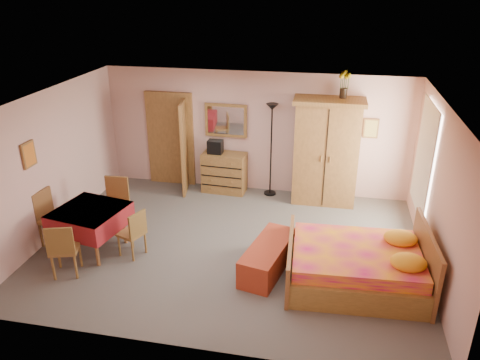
% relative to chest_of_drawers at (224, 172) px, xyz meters
% --- Properties ---
extents(floor, '(6.50, 6.50, 0.00)m').
position_rel_chest_of_drawers_xyz_m(floor, '(0.64, -2.23, -0.44)').
color(floor, '#68635C').
rests_on(floor, ground).
extents(ceiling, '(6.50, 6.50, 0.00)m').
position_rel_chest_of_drawers_xyz_m(ceiling, '(0.64, -2.23, 2.16)').
color(ceiling, brown).
rests_on(ceiling, wall_back).
extents(wall_back, '(6.50, 0.10, 2.60)m').
position_rel_chest_of_drawers_xyz_m(wall_back, '(0.64, 0.27, 0.86)').
color(wall_back, '#D4A59A').
rests_on(wall_back, floor).
extents(wall_front, '(6.50, 0.10, 2.60)m').
position_rel_chest_of_drawers_xyz_m(wall_front, '(0.64, -4.73, 0.86)').
color(wall_front, '#D4A59A').
rests_on(wall_front, floor).
extents(wall_left, '(0.10, 5.00, 2.60)m').
position_rel_chest_of_drawers_xyz_m(wall_left, '(-2.61, -2.23, 0.86)').
color(wall_left, '#D4A59A').
rests_on(wall_left, floor).
extents(wall_right, '(0.10, 5.00, 2.60)m').
position_rel_chest_of_drawers_xyz_m(wall_right, '(3.89, -2.23, 0.86)').
color(wall_right, '#D4A59A').
rests_on(wall_right, floor).
extents(doorway, '(1.06, 0.12, 2.15)m').
position_rel_chest_of_drawers_xyz_m(doorway, '(-1.26, 0.24, 0.59)').
color(doorway, '#9E6B35').
rests_on(doorway, floor).
extents(window, '(0.08, 1.40, 1.95)m').
position_rel_chest_of_drawers_xyz_m(window, '(3.85, -1.03, 1.01)').
color(window, white).
rests_on(window, wall_right).
extents(picture_left, '(0.04, 0.32, 0.42)m').
position_rel_chest_of_drawers_xyz_m(picture_left, '(-2.58, -2.83, 1.26)').
color(picture_left, orange).
rests_on(picture_left, wall_left).
extents(picture_back, '(0.30, 0.04, 0.40)m').
position_rel_chest_of_drawers_xyz_m(picture_back, '(2.99, 0.24, 1.11)').
color(picture_back, '#D8BF59').
rests_on(picture_back, wall_back).
extents(chest_of_drawers, '(0.95, 0.52, 0.88)m').
position_rel_chest_of_drawers_xyz_m(chest_of_drawers, '(0.00, 0.00, 0.00)').
color(chest_of_drawers, olive).
rests_on(chest_of_drawers, floor).
extents(wall_mirror, '(0.91, 0.07, 0.72)m').
position_rel_chest_of_drawers_xyz_m(wall_mirror, '(0.00, 0.21, 1.11)').
color(wall_mirror, silver).
rests_on(wall_mirror, wall_back).
extents(stereo, '(0.32, 0.24, 0.29)m').
position_rel_chest_of_drawers_xyz_m(stereo, '(-0.19, -0.01, 0.58)').
color(stereo, black).
rests_on(stereo, chest_of_drawers).
extents(floor_lamp, '(0.28, 0.28, 2.00)m').
position_rel_chest_of_drawers_xyz_m(floor_lamp, '(1.00, 0.04, 0.56)').
color(floor_lamp, black).
rests_on(floor_lamp, floor).
extents(wardrobe, '(1.40, 0.73, 2.19)m').
position_rel_chest_of_drawers_xyz_m(wardrobe, '(2.14, -0.07, 0.65)').
color(wardrobe, '#9A6834').
rests_on(wardrobe, floor).
extents(sunflower_vase, '(0.22, 0.22, 0.53)m').
position_rel_chest_of_drawers_xyz_m(sunflower_vase, '(2.38, 0.04, 2.01)').
color(sunflower_vase, gold).
rests_on(sunflower_vase, wardrobe).
extents(bed, '(2.17, 1.75, 0.97)m').
position_rel_chest_of_drawers_xyz_m(bed, '(2.72, -2.89, 0.04)').
color(bed, '#CC1360').
rests_on(bed, floor).
extents(bench, '(0.81, 1.46, 0.46)m').
position_rel_chest_of_drawers_xyz_m(bench, '(1.37, -2.80, -0.21)').
color(bench, maroon).
rests_on(bench, floor).
extents(dining_table, '(1.24, 1.24, 0.78)m').
position_rel_chest_of_drawers_xyz_m(dining_table, '(-1.68, -2.79, -0.05)').
color(dining_table, maroon).
rests_on(dining_table, floor).
extents(chair_south, '(0.52, 0.52, 0.92)m').
position_rel_chest_of_drawers_xyz_m(chair_south, '(-1.74, -3.53, 0.02)').
color(chair_south, olive).
rests_on(chair_south, floor).
extents(chair_north, '(0.46, 0.46, 0.97)m').
position_rel_chest_of_drawers_xyz_m(chair_north, '(-1.61, -2.02, 0.05)').
color(chair_north, '#A66A38').
rests_on(chair_north, floor).
extents(chair_west, '(0.51, 0.51, 0.99)m').
position_rel_chest_of_drawers_xyz_m(chair_west, '(-2.39, -2.73, 0.06)').
color(chair_west, '#996633').
rests_on(chair_west, floor).
extents(chair_east, '(0.49, 0.49, 0.83)m').
position_rel_chest_of_drawers_xyz_m(chair_east, '(-0.95, -2.81, -0.02)').
color(chair_east, olive).
rests_on(chair_east, floor).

